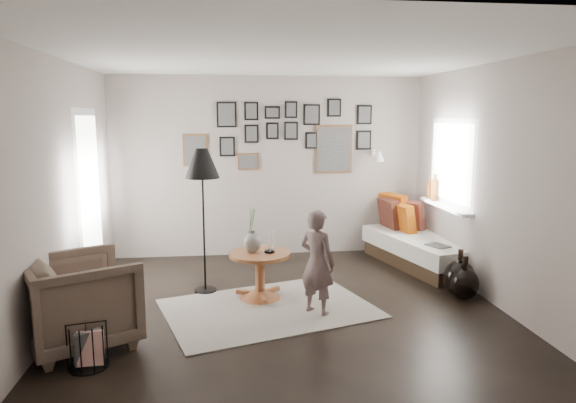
{
  "coord_description": "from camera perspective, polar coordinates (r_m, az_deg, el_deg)",
  "views": [
    {
      "loc": [
        -0.61,
        -5.02,
        2.02
      ],
      "look_at": [
        0.05,
        0.5,
        1.1
      ],
      "focal_mm": 32.0,
      "sensor_mm": 36.0,
      "label": 1
    }
  ],
  "objects": [
    {
      "name": "ground",
      "position": [
        5.45,
        0.11,
        -12.37
      ],
      "size": [
        4.8,
        4.8,
        0.0
      ],
      "primitive_type": "plane",
      "color": "black",
      "rests_on": "ground"
    },
    {
      "name": "wall_back",
      "position": [
        7.48,
        -2.12,
        3.87
      ],
      "size": [
        4.5,
        0.0,
        4.5
      ],
      "primitive_type": "plane",
      "rotation": [
        1.57,
        0.0,
        0.0
      ],
      "color": "#9F938B",
      "rests_on": "ground"
    },
    {
      "name": "wall_front",
      "position": [
        2.79,
        6.12,
        -5.65
      ],
      "size": [
        4.5,
        0.0,
        4.5
      ],
      "primitive_type": "plane",
      "rotation": [
        -1.57,
        0.0,
        0.0
      ],
      "color": "#9F938B",
      "rests_on": "ground"
    },
    {
      "name": "wall_left",
      "position": [
        5.33,
        -24.65,
        0.77
      ],
      "size": [
        0.0,
        4.8,
        4.8
      ],
      "primitive_type": "plane",
      "rotation": [
        1.57,
        0.0,
        1.57
      ],
      "color": "#9F938B",
      "rests_on": "ground"
    },
    {
      "name": "wall_right",
      "position": [
        5.83,
        22.65,
        1.56
      ],
      "size": [
        0.0,
        4.8,
        4.8
      ],
      "primitive_type": "plane",
      "rotation": [
        1.57,
        0.0,
        -1.57
      ],
      "color": "#9F938B",
      "rests_on": "ground"
    },
    {
      "name": "ceiling",
      "position": [
        5.09,
        0.12,
        15.92
      ],
      "size": [
        4.8,
        4.8,
        0.0
      ],
      "primitive_type": "plane",
      "rotation": [
        3.14,
        0.0,
        0.0
      ],
      "color": "white",
      "rests_on": "wall_back"
    },
    {
      "name": "door_left",
      "position": [
        6.51,
        -21.2,
        0.17
      ],
      "size": [
        0.0,
        2.14,
        2.14
      ],
      "color": "white",
      "rests_on": "wall_left"
    },
    {
      "name": "window_right",
      "position": [
        7.03,
        16.6,
        0.1
      ],
      "size": [
        0.15,
        1.32,
        1.3
      ],
      "color": "white",
      "rests_on": "wall_right"
    },
    {
      "name": "gallery_wall",
      "position": [
        7.47,
        0.09,
        7.27
      ],
      "size": [
        2.74,
        0.03,
        1.08
      ],
      "color": "brown",
      "rests_on": "wall_back"
    },
    {
      "name": "wall_sconce",
      "position": [
        7.5,
        9.98,
        4.99
      ],
      "size": [
        0.18,
        0.36,
        0.16
      ],
      "color": "white",
      "rests_on": "wall_back"
    },
    {
      "name": "rug",
      "position": [
        5.58,
        -2.15,
        -11.79
      ],
      "size": [
        2.46,
        2.04,
        0.01
      ],
      "primitive_type": "cube",
      "rotation": [
        0.0,
        0.0,
        0.3
      ],
      "color": "white",
      "rests_on": "ground"
    },
    {
      "name": "pedestal_table",
      "position": [
        5.8,
        -3.14,
        -8.43
      ],
      "size": [
        0.68,
        0.68,
        0.54
      ],
      "rotation": [
        0.0,
        0.0,
        0.39
      ],
      "color": "brown",
      "rests_on": "ground"
    },
    {
      "name": "vase",
      "position": [
        5.69,
        -4.0,
        -4.2
      ],
      "size": [
        0.19,
        0.19,
        0.49
      ],
      "color": "black",
      "rests_on": "pedestal_table"
    },
    {
      "name": "candles",
      "position": [
        5.69,
        -2.07,
        -4.46
      ],
      "size": [
        0.12,
        0.12,
        0.25
      ],
      "color": "black",
      "rests_on": "pedestal_table"
    },
    {
      "name": "daybed",
      "position": [
        7.33,
        14.3,
        -4.67
      ],
      "size": [
        1.23,
        1.98,
        0.9
      ],
      "rotation": [
        0.0,
        0.0,
        0.25
      ],
      "color": "black",
      "rests_on": "ground"
    },
    {
      "name": "magazine_on_daybed",
      "position": [
        6.72,
        16.31,
        -4.73
      ],
      "size": [
        0.3,
        0.34,
        0.01
      ],
      "primitive_type": "cube",
      "rotation": [
        0.0,
        0.0,
        0.42
      ],
      "color": "black",
      "rests_on": "daybed"
    },
    {
      "name": "armchair",
      "position": [
        4.98,
        -22.0,
        -10.2
      ],
      "size": [
        1.21,
        1.2,
        0.82
      ],
      "primitive_type": "imported",
      "rotation": [
        0.0,
        0.0,
        2.06
      ],
      "color": "brown",
      "rests_on": "ground"
    },
    {
      "name": "armchair_cushion",
      "position": [
        4.99,
        -21.56,
        -9.27
      ],
      "size": [
        0.5,
        0.51,
        0.17
      ],
      "primitive_type": "cube",
      "rotation": [
        -0.21,
        0.0,
        0.46
      ],
      "color": "white",
      "rests_on": "armchair"
    },
    {
      "name": "floor_lamp",
      "position": [
        5.86,
        -9.51,
        3.6
      ],
      "size": [
        0.39,
        0.39,
        1.67
      ],
      "rotation": [
        0.0,
        0.0,
        -0.28
      ],
      "color": "black",
      "rests_on": "ground"
    },
    {
      "name": "magazine_basket",
      "position": [
        4.62,
        -21.38,
        -14.68
      ],
      "size": [
        0.36,
        0.36,
        0.38
      ],
      "rotation": [
        0.0,
        0.0,
        0.23
      ],
      "color": "black",
      "rests_on": "ground"
    },
    {
      "name": "demijohn_large",
      "position": [
        6.22,
        18.51,
        -8.04
      ],
      "size": [
        0.36,
        0.36,
        0.54
      ],
      "color": "black",
      "rests_on": "ground"
    },
    {
      "name": "demijohn_small",
      "position": [
        6.12,
        19.01,
        -8.57
      ],
      "size": [
        0.32,
        0.32,
        0.49
      ],
      "color": "black",
      "rests_on": "ground"
    },
    {
      "name": "child",
      "position": [
        5.29,
        3.26,
        -6.77
      ],
      "size": [
        0.47,
        0.47,
        1.1
      ],
      "primitive_type": "imported",
      "rotation": [
        0.0,
        0.0,
        2.36
      ],
      "color": "#634F4E",
      "rests_on": "ground"
    }
  ]
}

